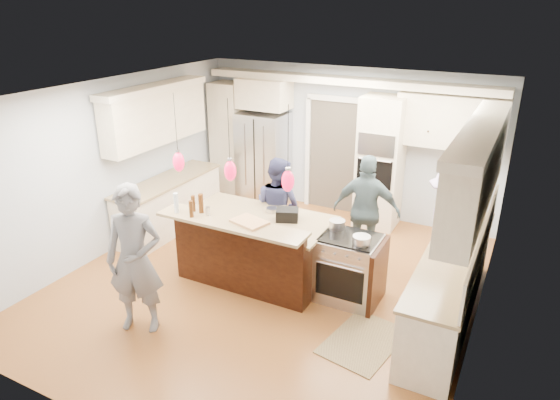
# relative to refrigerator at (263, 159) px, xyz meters

# --- Properties ---
(ground_plane) EXTENTS (6.00, 6.00, 0.00)m
(ground_plane) POSITION_rel_refrigerator_xyz_m (1.55, -2.64, -0.90)
(ground_plane) COLOR #A86A2E
(ground_plane) RESTS_ON ground
(room_shell) EXTENTS (5.54, 6.04, 2.72)m
(room_shell) POSITION_rel_refrigerator_xyz_m (1.55, -2.64, 0.92)
(room_shell) COLOR #B2BCC6
(room_shell) RESTS_ON ground
(refrigerator) EXTENTS (0.90, 0.70, 1.80)m
(refrigerator) POSITION_rel_refrigerator_xyz_m (0.00, 0.00, 0.00)
(refrigerator) COLOR #B7B7BC
(refrigerator) RESTS_ON ground
(oven_column) EXTENTS (0.72, 0.69, 2.30)m
(oven_column) POSITION_rel_refrigerator_xyz_m (2.30, 0.03, 0.25)
(oven_column) COLOR #F0E3C3
(oven_column) RESTS_ON ground
(back_upper_cabinets) EXTENTS (5.30, 0.61, 2.54)m
(back_upper_cabinets) POSITION_rel_refrigerator_xyz_m (0.80, 0.12, 0.77)
(back_upper_cabinets) COLOR #F0E3C3
(back_upper_cabinets) RESTS_ON ground
(right_counter_run) EXTENTS (0.64, 3.10, 2.51)m
(right_counter_run) POSITION_rel_refrigerator_xyz_m (3.99, -2.34, 0.16)
(right_counter_run) COLOR #F0E3C3
(right_counter_run) RESTS_ON ground
(left_cabinets) EXTENTS (0.64, 2.30, 2.51)m
(left_cabinets) POSITION_rel_refrigerator_xyz_m (-0.89, -1.84, 0.16)
(left_cabinets) COLOR #F0E3C3
(left_cabinets) RESTS_ON ground
(kitchen_island) EXTENTS (2.10, 1.46, 1.12)m
(kitchen_island) POSITION_rel_refrigerator_xyz_m (1.30, -2.57, -0.41)
(kitchen_island) COLOR black
(kitchen_island) RESTS_ON ground
(island_range) EXTENTS (0.82, 0.71, 0.92)m
(island_range) POSITION_rel_refrigerator_xyz_m (2.71, -2.49, -0.44)
(island_range) COLOR #B7B7BC
(island_range) RESTS_ON ground
(pendant_lights) EXTENTS (1.75, 0.15, 1.03)m
(pendant_lights) POSITION_rel_refrigerator_xyz_m (1.30, -3.15, 0.90)
(pendant_lights) COLOR black
(pendant_lights) RESTS_ON ground
(person_bar_end) EXTENTS (0.80, 0.67, 1.86)m
(person_bar_end) POSITION_rel_refrigerator_xyz_m (0.65, -4.27, 0.03)
(person_bar_end) COLOR slate
(person_bar_end) RESTS_ON ground
(person_far_left) EXTENTS (0.87, 0.73, 1.59)m
(person_far_left) POSITION_rel_refrigerator_xyz_m (1.25, -1.79, -0.10)
(person_far_left) COLOR navy
(person_far_left) RESTS_ON ground
(person_far_right) EXTENTS (1.05, 0.54, 1.71)m
(person_far_right) POSITION_rel_refrigerator_xyz_m (2.55, -1.42, -0.05)
(person_far_right) COLOR #475D64
(person_far_right) RESTS_ON ground
(person_range_side) EXTENTS (0.66, 1.09, 1.66)m
(person_range_side) POSITION_rel_refrigerator_xyz_m (3.70, -1.34, -0.07)
(person_range_side) COLOR #9B85B3
(person_range_side) RESTS_ON ground
(floor_rug) EXTENTS (0.91, 1.18, 0.01)m
(floor_rug) POSITION_rel_refrigerator_xyz_m (3.19, -3.30, -0.89)
(floor_rug) COLOR olive
(floor_rug) RESTS_ON ground
(water_bottle) EXTENTS (0.07, 0.07, 0.28)m
(water_bottle) POSITION_rel_refrigerator_xyz_m (0.49, -3.26, 0.36)
(water_bottle) COLOR silver
(water_bottle) RESTS_ON kitchen_island
(beer_bottle_a) EXTENTS (0.09, 0.09, 0.27)m
(beer_bottle_a) POSITION_rel_refrigerator_xyz_m (0.79, -3.11, 0.35)
(beer_bottle_a) COLOR #48260C
(beer_bottle_a) RESTS_ON kitchen_island
(beer_bottle_b) EXTENTS (0.06, 0.06, 0.23)m
(beer_bottle_b) POSITION_rel_refrigerator_xyz_m (0.76, -3.29, 0.33)
(beer_bottle_b) COLOR #48260C
(beer_bottle_b) RESTS_ON kitchen_island
(beer_bottle_c) EXTENTS (0.06, 0.06, 0.22)m
(beer_bottle_c) POSITION_rel_refrigerator_xyz_m (0.67, -3.12, 0.33)
(beer_bottle_c) COLOR #48260C
(beer_bottle_c) RESTS_ON kitchen_island
(drink_can) EXTENTS (0.08, 0.08, 0.12)m
(drink_can) POSITION_rel_refrigerator_xyz_m (0.91, -3.14, 0.28)
(drink_can) COLOR #B7B7BC
(drink_can) RESTS_ON kitchen_island
(cutting_board) EXTENTS (0.51, 0.42, 0.03)m
(cutting_board) POSITION_rel_refrigerator_xyz_m (1.53, -3.11, 0.24)
(cutting_board) COLOR tan
(cutting_board) RESTS_ON kitchen_island
(pot_large) EXTENTS (0.22, 0.22, 0.13)m
(pot_large) POSITION_rel_refrigerator_xyz_m (2.44, -2.35, 0.08)
(pot_large) COLOR #B7B7BC
(pot_large) RESTS_ON island_range
(pot_small) EXTENTS (0.23, 0.23, 0.11)m
(pot_small) POSITION_rel_refrigerator_xyz_m (2.88, -2.63, 0.08)
(pot_small) COLOR #B7B7BC
(pot_small) RESTS_ON island_range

